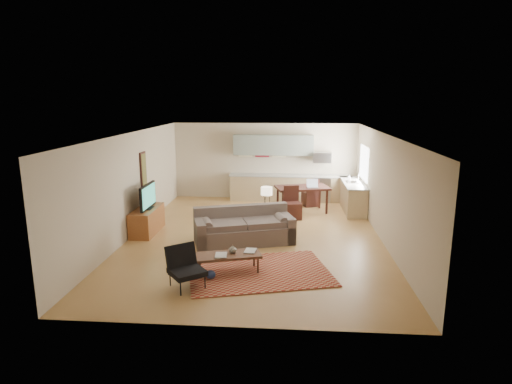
# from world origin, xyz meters

# --- Properties ---
(room) EXTENTS (9.00, 9.00, 9.00)m
(room) POSITION_xyz_m (0.00, 0.00, 1.35)
(room) COLOR #A57740
(room) RESTS_ON ground
(kitchen_counter_back) EXTENTS (4.26, 0.64, 0.92)m
(kitchen_counter_back) POSITION_xyz_m (0.90, 4.18, 0.46)
(kitchen_counter_back) COLOR tan
(kitchen_counter_back) RESTS_ON ground
(kitchen_counter_right) EXTENTS (0.64, 2.26, 0.92)m
(kitchen_counter_right) POSITION_xyz_m (2.93, 3.00, 0.46)
(kitchen_counter_right) COLOR tan
(kitchen_counter_right) RESTS_ON ground
(kitchen_range) EXTENTS (0.62, 0.62, 0.90)m
(kitchen_range) POSITION_xyz_m (2.00, 4.18, 0.45)
(kitchen_range) COLOR #A5A8AD
(kitchen_range) RESTS_ON ground
(kitchen_microwave) EXTENTS (0.62, 0.40, 0.35)m
(kitchen_microwave) POSITION_xyz_m (2.00, 4.20, 1.55)
(kitchen_microwave) COLOR #A5A8AD
(kitchen_microwave) RESTS_ON room
(upper_cabinets) EXTENTS (2.80, 0.34, 0.70)m
(upper_cabinets) POSITION_xyz_m (0.30, 4.33, 1.95)
(upper_cabinets) COLOR gray
(upper_cabinets) RESTS_ON room
(window_right) EXTENTS (0.02, 1.40, 1.05)m
(window_right) POSITION_xyz_m (3.23, 3.00, 1.55)
(window_right) COLOR white
(window_right) RESTS_ON room
(wall_art_left) EXTENTS (0.06, 0.42, 1.10)m
(wall_art_left) POSITION_xyz_m (-3.21, 0.90, 1.55)
(wall_art_left) COLOR olive
(wall_art_left) RESTS_ON room
(triptych) EXTENTS (1.70, 0.04, 0.50)m
(triptych) POSITION_xyz_m (-0.10, 4.47, 1.75)
(triptych) COLOR #FFF6C9
(triptych) RESTS_ON room
(rug) EXTENTS (3.31, 2.67, 0.02)m
(rug) POSITION_xyz_m (0.27, -2.28, 0.01)
(rug) COLOR maroon
(rug) RESTS_ON floor
(sofa) EXTENTS (2.76, 1.83, 0.89)m
(sofa) POSITION_xyz_m (-0.24, -0.45, 0.44)
(sofa) COLOR #61534D
(sofa) RESTS_ON floor
(coffee_table) EXTENTS (1.47, 0.91, 0.41)m
(coffee_table) POSITION_xyz_m (-0.38, -2.34, 0.21)
(coffee_table) COLOR #4A2D1E
(coffee_table) RESTS_ON floor
(book_a) EXTENTS (0.30, 0.36, 0.03)m
(book_a) POSITION_xyz_m (-0.63, -2.47, 0.42)
(book_a) COLOR maroon
(book_a) RESTS_ON coffee_table
(book_b) EXTENTS (0.30, 0.36, 0.02)m
(book_b) POSITION_xyz_m (-0.05, -2.13, 0.42)
(book_b) COLOR navy
(book_b) RESTS_ON coffee_table
(vase) EXTENTS (0.17, 0.17, 0.17)m
(vase) POSITION_xyz_m (-0.29, -2.26, 0.49)
(vase) COLOR black
(vase) RESTS_ON coffee_table
(armchair) EXTENTS (0.98, 0.98, 0.80)m
(armchair) POSITION_xyz_m (-1.06, -3.12, 0.40)
(armchair) COLOR black
(armchair) RESTS_ON floor
(tv_credenza) EXTENTS (0.56, 1.45, 0.67)m
(tv_credenza) POSITION_xyz_m (-2.95, 0.19, 0.33)
(tv_credenza) COLOR brown
(tv_credenza) RESTS_ON floor
(tv) EXTENTS (0.11, 1.12, 0.67)m
(tv) POSITION_xyz_m (-2.89, 0.19, 1.00)
(tv) COLOR black
(tv) RESTS_ON tv_credenza
(console_table) EXTENTS (0.65, 0.54, 0.65)m
(console_table) POSITION_xyz_m (0.25, 0.94, 0.33)
(console_table) COLOR black
(console_table) RESTS_ON floor
(table_lamp) EXTENTS (0.41, 0.41, 0.52)m
(table_lamp) POSITION_xyz_m (0.25, 0.94, 0.91)
(table_lamp) COLOR beige
(table_lamp) RESTS_ON console_table
(dining_table) EXTENTS (1.82, 1.32, 0.83)m
(dining_table) POSITION_xyz_m (1.29, 2.63, 0.41)
(dining_table) COLOR black
(dining_table) RESTS_ON floor
(dining_chair_near) EXTENTS (0.58, 0.59, 0.99)m
(dining_chair_near) POSITION_xyz_m (0.99, 1.83, 0.49)
(dining_chair_near) COLOR black
(dining_chair_near) RESTS_ON floor
(dining_chair_far) EXTENTS (0.60, 0.61, 0.94)m
(dining_chair_far) POSITION_xyz_m (1.58, 3.44, 0.47)
(dining_chair_far) COLOR black
(dining_chair_far) RESTS_ON floor
(laptop) EXTENTS (0.37, 0.30, 0.26)m
(laptop) POSITION_xyz_m (1.61, 2.52, 0.96)
(laptop) COLOR #A5A8AD
(laptop) RESTS_ON dining_table
(soap_bottle) EXTENTS (0.13, 0.13, 0.19)m
(soap_bottle) POSITION_xyz_m (2.83, 3.28, 1.02)
(soap_bottle) COLOR #FFF6C9
(soap_bottle) RESTS_ON kitchen_counter_right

